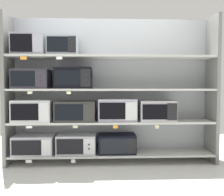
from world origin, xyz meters
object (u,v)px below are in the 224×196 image
Objects in this scene: microwave_0 at (35,144)px; microwave_7 at (32,79)px; microwave_1 at (77,144)px; microwave_4 at (76,111)px; microwave_5 at (117,110)px; microwave_10 at (63,46)px; microwave_8 at (74,78)px; microwave_2 at (117,143)px; microwave_6 at (156,111)px; microwave_3 at (34,111)px; microwave_9 at (30,45)px.

microwave_7 reaches higher than microwave_0.
microwave_0 is at bearing 179.99° from microwave_1.
microwave_5 is at bearing 0.02° from microwave_4.
microwave_5 is 1.33× the size of microwave_10.
microwave_4 is at bearing 179.81° from microwave_1.
microwave_5 is at bearing 0.02° from microwave_10.
microwave_7 is at bearing -179.99° from microwave_8.
microwave_1 is at bearing 179.98° from microwave_2.
microwave_6 is at bearing 0.01° from microwave_10.
microwave_2 is 0.98× the size of microwave_5.
microwave_8 is at bearing 0.01° from microwave_0.
microwave_0 is 1.21m from microwave_2.
microwave_4 is at bearing -0.39° from microwave_8.
microwave_8 is 1.24× the size of microwave_10.
microwave_5 is (1.22, 0.00, 0.01)m from microwave_3.
microwave_7 is at bearing -179.99° from microwave_5.
microwave_8 is at bearing 0.01° from microwave_7.
microwave_1 is at bearing -179.99° from microwave_6.
microwave_1 is 1.34× the size of microwave_10.
microwave_6 is at bearing 0.00° from microwave_0.
microwave_3 is (-0.01, 0.00, 0.50)m from microwave_0.
microwave_0 is 0.50m from microwave_3.
microwave_7 is at bearing 180.00° from microwave_1.
microwave_4 is 1.10× the size of microwave_8.
microwave_2 is 1.05× the size of microwave_8.
microwave_6 is 1.89m from microwave_7.
microwave_9 reaches higher than microwave_4.
microwave_4 is (-0.01, 0.00, 0.48)m from microwave_1.
microwave_4 is (0.61, -0.00, -0.01)m from microwave_3.
microwave_0 is at bearing 179.98° from microwave_2.
microwave_1 is 1.03× the size of microwave_3.
microwave_9 reaches higher than microwave_2.
microwave_4 is 1.03× the size of microwave_5.
microwave_1 is 0.97m from microwave_8.
microwave_8 is at bearing 0.08° from microwave_10.
microwave_4 is 0.96m from microwave_10.
microwave_8 is (-0.63, 0.00, 0.97)m from microwave_2.
microwave_8 reaches higher than microwave_2.
microwave_3 is 0.98× the size of microwave_5.
microwave_5 is (1.21, 0.00, 0.50)m from microwave_0.
microwave_10 reaches higher than microwave_6.
microwave_5 reaches higher than microwave_1.
microwave_10 is (0.45, -0.00, 0.47)m from microwave_7.
microwave_5 is 1.22m from microwave_10.
microwave_8 reaches higher than microwave_4.
microwave_5 is 1.32m from microwave_7.
microwave_7 is 0.66m from microwave_10.
microwave_10 is at bearing -0.03° from microwave_3.
microwave_2 is 0.77m from microwave_6.
microwave_10 reaches higher than microwave_8.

